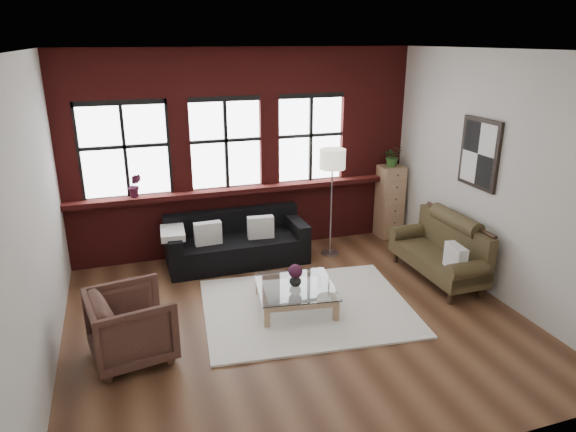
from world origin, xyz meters
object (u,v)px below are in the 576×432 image
object	(u,v)px
dark_sofa	(237,239)
vintage_settee	(438,250)
drawer_chest	(390,202)
armchair	(131,325)
floor_lamp	(331,199)
vase	(295,280)
coffee_table	(295,297)

from	to	relation	value
dark_sofa	vintage_settee	bearing A→B (deg)	-29.72
vintage_settee	drawer_chest	world-z (taller)	drawer_chest
armchair	vintage_settee	bearing A→B (deg)	-91.59
armchair	floor_lamp	size ratio (longest dim) A/B	0.46
dark_sofa	vase	bearing A→B (deg)	-76.91
dark_sofa	floor_lamp	xyz separation A→B (m)	(1.50, -0.16, 0.55)
coffee_table	drawer_chest	xyz separation A→B (m)	(2.40, 1.91, 0.47)
vase	drawer_chest	world-z (taller)	drawer_chest
vintage_settee	armchair	xyz separation A→B (m)	(-4.25, -0.62, -0.05)
floor_lamp	vase	bearing A→B (deg)	-126.96
dark_sofa	floor_lamp	bearing A→B (deg)	-6.12
vintage_settee	armchair	bearing A→B (deg)	-171.75
vintage_settee	drawer_chest	size ratio (longest dim) A/B	1.33
armchair	vase	distance (m)	2.09
coffee_table	floor_lamp	xyz separation A→B (m)	(1.11, 1.48, 0.78)
dark_sofa	coffee_table	xyz separation A→B (m)	(0.38, -1.64, -0.23)
vintage_settee	drawer_chest	distance (m)	1.77
drawer_chest	floor_lamp	world-z (taller)	floor_lamp
vintage_settee	floor_lamp	xyz separation A→B (m)	(-1.10, 1.32, 0.49)
vase	floor_lamp	xyz separation A→B (m)	(1.11, 1.48, 0.54)
dark_sofa	vase	world-z (taller)	dark_sofa
vase	floor_lamp	size ratio (longest dim) A/B	0.09
vintage_settee	dark_sofa	bearing A→B (deg)	150.28
coffee_table	vase	world-z (taller)	vase
vintage_settee	drawer_chest	bearing A→B (deg)	83.84
dark_sofa	drawer_chest	xyz separation A→B (m)	(2.79, 0.27, 0.24)
coffee_table	floor_lamp	size ratio (longest dim) A/B	0.52
vase	drawer_chest	distance (m)	3.08
vintage_settee	armchair	distance (m)	4.30
floor_lamp	dark_sofa	bearing A→B (deg)	173.88
vintage_settee	vase	size ratio (longest dim) A/B	10.09
dark_sofa	armchair	distance (m)	2.67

